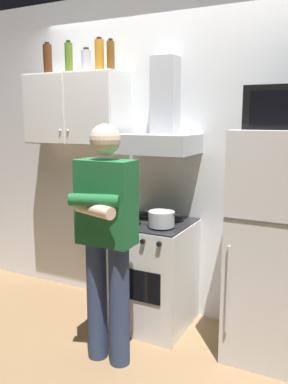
{
  "coord_description": "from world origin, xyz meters",
  "views": [
    {
      "loc": [
        1.3,
        -2.55,
        1.68
      ],
      "look_at": [
        0.0,
        0.0,
        1.15
      ],
      "focal_mm": 37.88,
      "sensor_mm": 36.0,
      "label": 1
    }
  ],
  "objects_px": {
    "bottle_olive_oil": "(69,58)",
    "bottle_rum_dark": "(48,59)",
    "microwave": "(286,108)",
    "upper_cabinet": "(76,109)",
    "stove_oven": "(152,273)",
    "bottle_beer_brown": "(111,56)",
    "refrigerator": "(277,247)",
    "cooking_pot": "(161,219)",
    "bottle_canister_steel": "(86,61)",
    "range_hood": "(160,128)",
    "bottle_liquor_amber": "(99,55)",
    "person_standing": "(106,236)"
  },
  "relations": [
    {
      "from": "bottle_olive_oil",
      "to": "bottle_rum_dark",
      "type": "relative_size",
      "value": 0.99
    },
    {
      "from": "microwave",
      "to": "bottle_rum_dark",
      "type": "height_order",
      "value": "bottle_rum_dark"
    },
    {
      "from": "microwave",
      "to": "upper_cabinet",
      "type": "bearing_deg",
      "value": 176.52
    },
    {
      "from": "stove_oven",
      "to": "bottle_olive_oil",
      "type": "height_order",
      "value": "bottle_olive_oil"
    },
    {
      "from": "bottle_olive_oil",
      "to": "bottle_beer_brown",
      "type": "distance_m",
      "value": 0.4
    },
    {
      "from": "refrigerator",
      "to": "microwave",
      "type": "distance_m",
      "value": 0.94
    },
    {
      "from": "cooking_pot",
      "to": "stove_oven",
      "type": "bearing_deg",
      "value": 137.51
    },
    {
      "from": "upper_cabinet",
      "to": "bottle_canister_steel",
      "type": "relative_size",
      "value": 4.48
    },
    {
      "from": "refrigerator",
      "to": "bottle_canister_steel",
      "type": "xyz_separation_m",
      "value": [
        -1.64,
        0.13,
        1.34
      ]
    },
    {
      "from": "range_hood",
      "to": "cooking_pot",
      "type": "relative_size",
      "value": 2.51
    },
    {
      "from": "stove_oven",
      "to": "bottle_beer_brown",
      "type": "bearing_deg",
      "value": 163.55
    },
    {
      "from": "bottle_olive_oil",
      "to": "stove_oven",
      "type": "bearing_deg",
      "value": -6.94
    },
    {
      "from": "upper_cabinet",
      "to": "cooking_pot",
      "type": "relative_size",
      "value": 3.01
    },
    {
      "from": "bottle_liquor_amber",
      "to": "refrigerator",
      "type": "bearing_deg",
      "value": -4.83
    },
    {
      "from": "refrigerator",
      "to": "microwave",
      "type": "xyz_separation_m",
      "value": [
        -0.0,
        0.02,
        0.94
      ]
    },
    {
      "from": "microwave",
      "to": "bottle_olive_oil",
      "type": "xyz_separation_m",
      "value": [
        -1.79,
        0.08,
        0.44
      ]
    },
    {
      "from": "stove_oven",
      "to": "bottle_olive_oil",
      "type": "bearing_deg",
      "value": 173.06
    },
    {
      "from": "stove_oven",
      "to": "range_hood",
      "type": "bearing_deg",
      "value": 90.0
    },
    {
      "from": "bottle_canister_steel",
      "to": "bottle_liquor_amber",
      "type": "bearing_deg",
      "value": -2.28
    },
    {
      "from": "cooking_pot",
      "to": "refrigerator",
      "type": "bearing_deg",
      "value": 8.32
    },
    {
      "from": "microwave",
      "to": "cooking_pot",
      "type": "xyz_separation_m",
      "value": [
        -0.82,
        -0.14,
        -0.81
      ]
    },
    {
      "from": "bottle_rum_dark",
      "to": "person_standing",
      "type": "bearing_deg",
      "value": -34.63
    },
    {
      "from": "bottle_olive_oil",
      "to": "bottle_rum_dark",
      "type": "bearing_deg",
      "value": -178.78
    },
    {
      "from": "refrigerator",
      "to": "bottle_liquor_amber",
      "type": "distance_m",
      "value": 2.04
    },
    {
      "from": "person_standing",
      "to": "cooking_pot",
      "type": "distance_m",
      "value": 0.52
    },
    {
      "from": "person_standing",
      "to": "bottle_olive_oil",
      "type": "distance_m",
      "value": 1.66
    },
    {
      "from": "range_hood",
      "to": "bottle_canister_steel",
      "type": "bearing_deg",
      "value": 179.46
    },
    {
      "from": "person_standing",
      "to": "bottle_liquor_amber",
      "type": "relative_size",
      "value": 6.04
    },
    {
      "from": "upper_cabinet",
      "to": "bottle_rum_dark",
      "type": "height_order",
      "value": "bottle_rum_dark"
    },
    {
      "from": "cooking_pot",
      "to": "bottle_beer_brown",
      "type": "relative_size",
      "value": 1.19
    },
    {
      "from": "bottle_canister_steel",
      "to": "cooking_pot",
      "type": "bearing_deg",
      "value": -17.18
    },
    {
      "from": "bottle_rum_dark",
      "to": "bottle_olive_oil",
      "type": "bearing_deg",
      "value": 1.22
    },
    {
      "from": "bottle_rum_dark",
      "to": "cooking_pot",
      "type": "bearing_deg",
      "value": -10.27
    },
    {
      "from": "upper_cabinet",
      "to": "refrigerator",
      "type": "height_order",
      "value": "upper_cabinet"
    },
    {
      "from": "stove_oven",
      "to": "bottle_liquor_amber",
      "type": "xyz_separation_m",
      "value": [
        -0.55,
        0.13,
        1.75
      ]
    },
    {
      "from": "microwave",
      "to": "bottle_canister_steel",
      "type": "relative_size",
      "value": 2.39
    },
    {
      "from": "range_hood",
      "to": "bottle_liquor_amber",
      "type": "bearing_deg",
      "value": 179.89
    },
    {
      "from": "refrigerator",
      "to": "bottle_rum_dark",
      "type": "relative_size",
      "value": 5.96
    },
    {
      "from": "bottle_olive_oil",
      "to": "refrigerator",
      "type": "bearing_deg",
      "value": -3.26
    },
    {
      "from": "microwave",
      "to": "bottle_liquor_amber",
      "type": "xyz_separation_m",
      "value": [
        -1.5,
        0.11,
        0.44
      ]
    },
    {
      "from": "range_hood",
      "to": "cooking_pot",
      "type": "height_order",
      "value": "range_hood"
    },
    {
      "from": "upper_cabinet",
      "to": "bottle_beer_brown",
      "type": "height_order",
      "value": "bottle_beer_brown"
    },
    {
      "from": "upper_cabinet",
      "to": "bottle_liquor_amber",
      "type": "distance_m",
      "value": 0.5
    },
    {
      "from": "stove_oven",
      "to": "microwave",
      "type": "bearing_deg",
      "value": 1.15
    },
    {
      "from": "refrigerator",
      "to": "stove_oven",
      "type": "bearing_deg",
      "value": -179.96
    },
    {
      "from": "cooking_pot",
      "to": "bottle_beer_brown",
      "type": "bearing_deg",
      "value": 156.48
    },
    {
      "from": "upper_cabinet",
      "to": "cooking_pot",
      "type": "xyz_separation_m",
      "value": [
        0.93,
        -0.24,
        -0.82
      ]
    },
    {
      "from": "bottle_canister_steel",
      "to": "bottle_rum_dark",
      "type": "height_order",
      "value": "bottle_rum_dark"
    },
    {
      "from": "bottle_olive_oil",
      "to": "bottle_beer_brown",
      "type": "relative_size",
      "value": 1.05
    },
    {
      "from": "refrigerator",
      "to": "bottle_rum_dark",
      "type": "bearing_deg",
      "value": 177.24
    }
  ]
}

